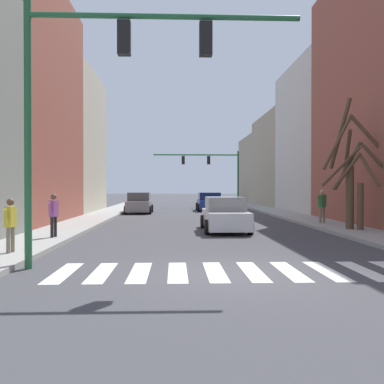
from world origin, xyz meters
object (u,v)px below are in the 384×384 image
street_tree_left_mid (360,184)px  street_tree_left_near (350,170)px  traffic_signal_near (106,74)px  pedestrian_on_left_sidewalk (54,211)px  pedestrian_on_right_sidewalk (10,220)px  car_parked_right_near (139,203)px  traffic_signal_far (211,165)px  car_at_intersection (209,202)px  pedestrian_near_right_corner (322,203)px  car_parked_left_mid (225,215)px

street_tree_left_mid → street_tree_left_near: (-0.25, 0.47, 0.62)m
traffic_signal_near → pedestrian_on_left_sidewalk: bearing=116.4°
pedestrian_on_right_sidewalk → car_parked_right_near: bearing=1.3°
pedestrian_on_left_sidewalk → traffic_signal_far: bearing=-5.0°
car_at_intersection → pedestrian_on_left_sidewalk: pedestrian_on_left_sidewalk is taller
traffic_signal_near → traffic_signal_far: size_ratio=0.79×
pedestrian_on_left_sidewalk → pedestrian_near_right_corner: bearing=-52.3°
pedestrian_on_right_sidewalk → street_tree_left_near: (12.59, 6.89, 1.71)m
car_parked_right_near → pedestrian_on_right_sidewalk: pedestrian_on_right_sidewalk is taller
traffic_signal_near → car_parked_left_mid: traffic_signal_near is taller
pedestrian_on_right_sidewalk → street_tree_left_near: street_tree_left_near is taller
car_parked_right_near → street_tree_left_near: bearing=-144.2°
car_at_intersection → street_tree_left_near: 18.85m
pedestrian_on_right_sidewalk → pedestrian_on_left_sidewalk: pedestrian_on_left_sidewalk is taller
car_at_intersection → pedestrian_near_right_corner: bearing=-162.3°
car_parked_right_near → pedestrian_on_left_sidewalk: size_ratio=2.58×
car_parked_left_mid → street_tree_left_mid: 6.10m
car_at_intersection → street_tree_left_near: (4.97, -18.07, 2.05)m
traffic_signal_near → car_at_intersection: traffic_signal_near is taller
car_at_intersection → traffic_signal_near: bearing=170.2°
car_parked_left_mid → street_tree_left_mid: size_ratio=1.25×
traffic_signal_near → car_at_intersection: size_ratio=1.48×
car_at_intersection → street_tree_left_mid: 19.31m
car_parked_right_near → pedestrian_near_right_corner: 15.59m
street_tree_left_mid → car_parked_right_near: bearing=125.6°
traffic_signal_far → car_parked_left_mid: bearing=-93.2°
car_parked_right_near → street_tree_left_mid: (10.88, -15.22, 1.41)m
car_at_intersection → pedestrian_near_right_corner: (4.76, -14.89, 0.45)m
car_parked_left_mid → traffic_signal_far: bearing=-3.2°
street_tree_left_mid → street_tree_left_near: 0.81m
traffic_signal_far → car_parked_left_mid: 25.48m
car_parked_right_near → pedestrian_near_right_corner: bearing=-138.0°
car_at_intersection → pedestrian_on_right_sidewalk: bearing=163.0°
car_parked_right_near → pedestrian_on_left_sidewalk: pedestrian_on_left_sidewalk is taller
traffic_signal_far → car_parked_right_near: size_ratio=2.09×
pedestrian_on_left_sidewalk → street_tree_left_mid: bearing=-67.8°
car_parked_left_mid → pedestrian_on_left_sidewalk: (-6.84, -3.59, 0.37)m
traffic_signal_far → pedestrian_near_right_corner: size_ratio=5.01×
pedestrian_near_right_corner → pedestrian_on_right_sidewalk: bearing=-176.3°
traffic_signal_far → pedestrian_on_right_sidewalk: 33.94m
street_tree_left_mid → traffic_signal_far: bearing=99.5°
pedestrian_near_right_corner → traffic_signal_far: bearing=64.5°
traffic_signal_near → pedestrian_on_left_sidewalk: size_ratio=4.23×
car_parked_left_mid → pedestrian_on_right_sidewalk: bearing=137.0°
car_at_intersection → pedestrian_near_right_corner: size_ratio=2.66×
traffic_signal_near → street_tree_left_mid: bearing=39.8°
pedestrian_near_right_corner → street_tree_left_near: bearing=-121.6°
car_parked_left_mid → car_at_intersection: car_parked_left_mid is taller
pedestrian_on_left_sidewalk → street_tree_left_mid: street_tree_left_mid is taller
car_parked_left_mid → pedestrian_on_left_sidewalk: 7.73m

